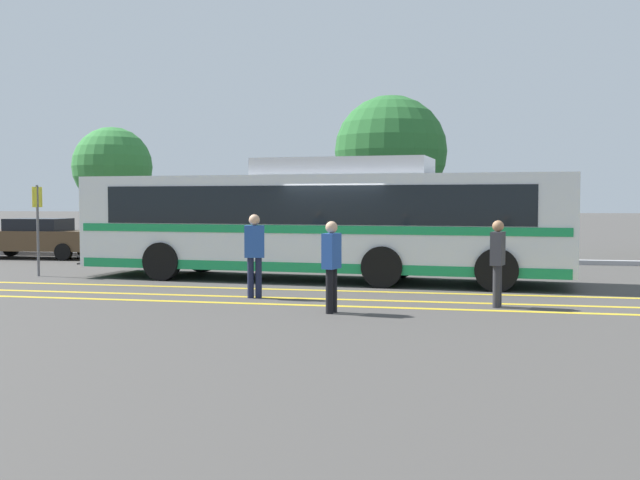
# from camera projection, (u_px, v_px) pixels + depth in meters

# --- Properties ---
(ground_plane) EXTENTS (220.00, 220.00, 0.00)m
(ground_plane) POSITION_uv_depth(u_px,v_px,m) (339.00, 283.00, 19.06)
(ground_plane) COLOR #423F3D
(lane_strip_0) EXTENTS (32.73, 0.20, 0.01)m
(lane_strip_0) POSITION_uv_depth(u_px,v_px,m) (301.00, 290.00, 17.48)
(lane_strip_0) COLOR gold
(lane_strip_0) RESTS_ON ground_plane
(lane_strip_1) EXTENTS (32.73, 0.20, 0.01)m
(lane_strip_1) POSITION_uv_depth(u_px,v_px,m) (285.00, 298.00, 16.04)
(lane_strip_1) COLOR gold
(lane_strip_1) RESTS_ON ground_plane
(lane_strip_2) EXTENTS (32.73, 0.20, 0.01)m
(lane_strip_2) POSITION_uv_depth(u_px,v_px,m) (273.00, 304.00, 15.07)
(lane_strip_2) COLOR gold
(lane_strip_2) RESTS_ON ground_plane
(curb_strip) EXTENTS (40.73, 0.36, 0.15)m
(curb_strip) POSITION_uv_depth(u_px,v_px,m) (358.00, 259.00, 25.88)
(curb_strip) COLOR #99999E
(curb_strip) RESTS_ON ground_plane
(transit_bus) EXTENTS (13.18, 3.55, 3.17)m
(transit_bus) POSITION_uv_depth(u_px,v_px,m) (321.00, 220.00, 19.54)
(transit_bus) COLOR silver
(transit_bus) RESTS_ON ground_plane
(parked_car_0) EXTENTS (4.88, 1.91, 1.44)m
(parked_car_0) POSITION_uv_depth(u_px,v_px,m) (36.00, 238.00, 26.97)
(parked_car_0) COLOR #4C3823
(parked_car_0) RESTS_ON ground_plane
(parked_car_1) EXTENTS (4.05, 2.13, 1.46)m
(parked_car_1) POSITION_uv_depth(u_px,v_px,m) (168.00, 239.00, 26.10)
(parked_car_1) COLOR olive
(parked_car_1) RESTS_ON ground_plane
(pedestrian_0) EXTENTS (0.46, 0.32, 1.80)m
(pedestrian_0) POSITION_uv_depth(u_px,v_px,m) (254.00, 250.00, 16.00)
(pedestrian_0) COLOR #191E38
(pedestrian_0) RESTS_ON ground_plane
(pedestrian_1) EXTENTS (0.32, 0.46, 1.71)m
(pedestrian_1) POSITION_uv_depth(u_px,v_px,m) (331.00, 261.00, 13.86)
(pedestrian_1) COLOR black
(pedestrian_1) RESTS_ON ground_plane
(pedestrian_2) EXTENTS (0.31, 0.46, 1.71)m
(pedestrian_2) POSITION_uv_depth(u_px,v_px,m) (498.00, 258.00, 14.61)
(pedestrian_2) COLOR #2D2D33
(pedestrian_2) RESTS_ON ground_plane
(bus_stop_sign) EXTENTS (0.07, 0.40, 2.51)m
(bus_stop_sign) POSITION_uv_depth(u_px,v_px,m) (38.00, 219.00, 20.57)
(bus_stop_sign) COLOR #59595E
(bus_stop_sign) RESTS_ON ground_plane
(tree_0) EXTENTS (4.05, 4.05, 5.88)m
(tree_0) POSITION_uv_depth(u_px,v_px,m) (391.00, 152.00, 27.04)
(tree_0) COLOR #513823
(tree_0) RESTS_ON ground_plane
(tree_1) EXTENTS (3.36, 3.36, 5.21)m
(tree_1) POSITION_uv_depth(u_px,v_px,m) (113.00, 167.00, 31.84)
(tree_1) COLOR #513823
(tree_1) RESTS_ON ground_plane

